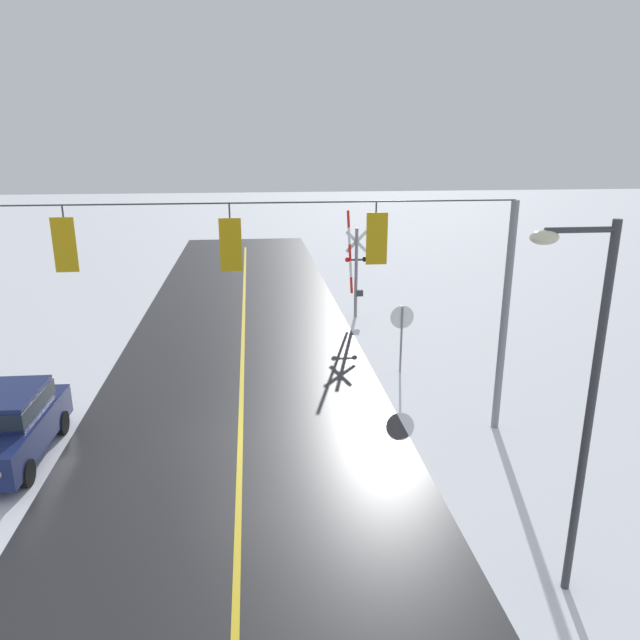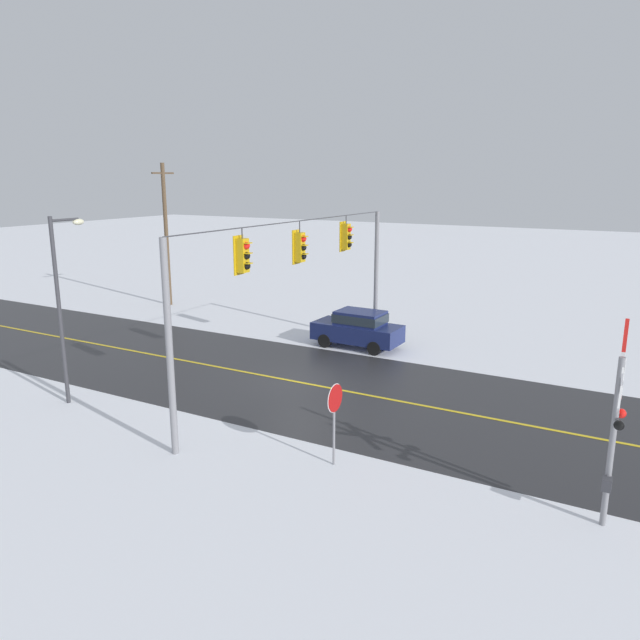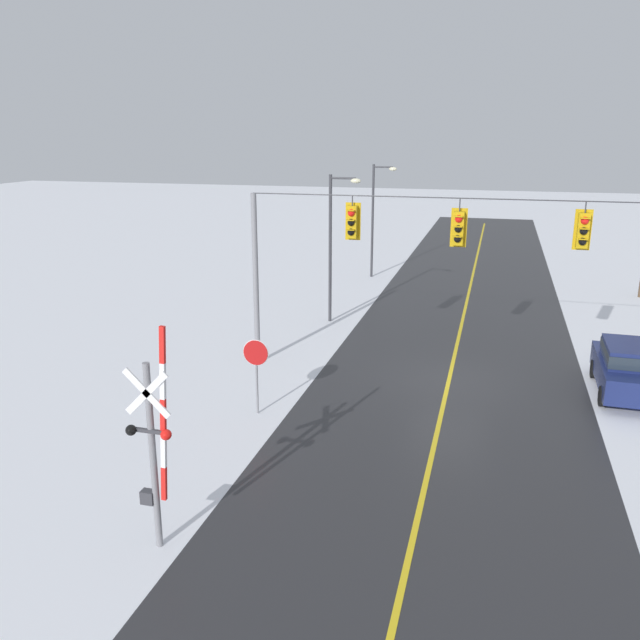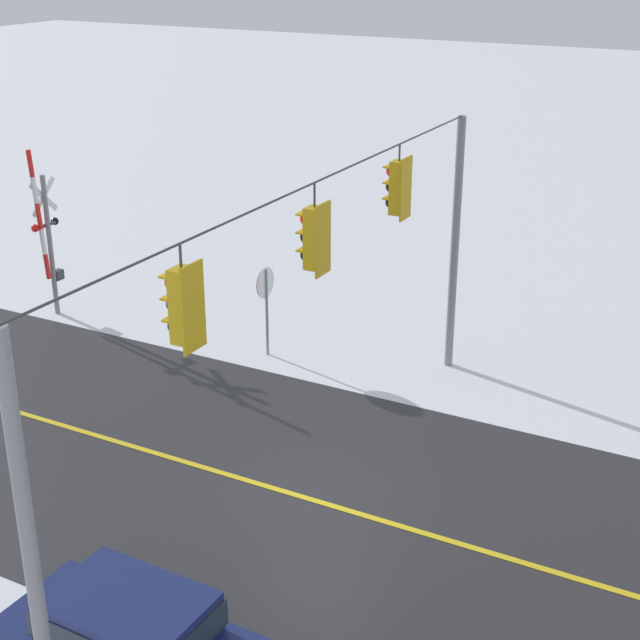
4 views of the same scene
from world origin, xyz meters
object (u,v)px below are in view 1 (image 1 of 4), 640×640
Objects in this scene: stop_sign at (402,324)px; railroad_crossing at (355,267)px; parked_car_navy at (9,423)px; streetlamp_near at (582,383)px.

stop_sign is 0.49× the size of railroad_crossing.
parked_car_navy is (10.59, 11.33, -1.34)m from railroad_crossing.
railroad_crossing is at bearing -87.99° from streetlamp_near.
stop_sign is at bearing 93.48° from railroad_crossing.
railroad_crossing is 0.73× the size of streetlamp_near.
streetlamp_near reaches higher than railroad_crossing.
parked_car_navy is at bearing -27.53° from streetlamp_near.
streetlamp_near reaches higher than stop_sign.
streetlamp_near is at bearing 152.47° from parked_car_navy.
railroad_crossing is 1.13× the size of parked_car_navy.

